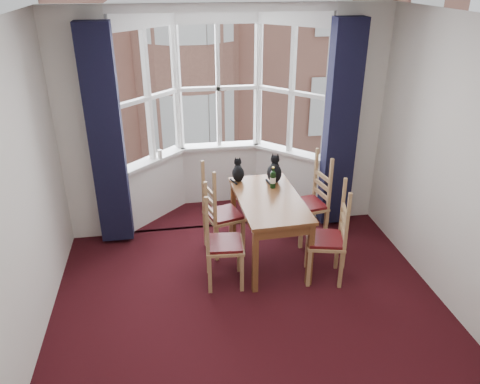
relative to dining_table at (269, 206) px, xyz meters
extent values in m
plane|color=black|center=(-0.37, -1.37, -0.68)|extent=(4.50, 4.50, 0.00)
plane|color=white|center=(-0.37, -1.37, 2.12)|extent=(4.50, 4.50, 0.00)
cube|color=silver|center=(-2.02, 0.88, 0.72)|extent=(0.70, 0.12, 2.80)
cube|color=silver|center=(1.28, 0.88, 0.72)|extent=(0.70, 0.12, 2.80)
cube|color=black|center=(-1.79, 0.70, 0.67)|extent=(0.38, 0.22, 2.60)
cube|color=black|center=(1.05, 0.70, 0.67)|extent=(0.38, 0.22, 2.60)
cube|color=brown|center=(0.00, 0.00, 0.09)|extent=(0.76, 1.34, 0.04)
cube|color=brown|center=(-0.28, -0.62, -0.31)|extent=(0.06, 0.06, 0.76)
cube|color=brown|center=(-0.33, 0.59, -0.31)|extent=(0.06, 0.06, 0.76)
cube|color=brown|center=(0.33, -0.59, -0.31)|extent=(0.06, 0.06, 0.76)
cube|color=brown|center=(0.28, 0.62, -0.31)|extent=(0.06, 0.06, 0.76)
cube|color=#A78051|center=(-0.57, -0.40, -0.20)|extent=(0.43, 0.45, 0.06)
cube|color=#4E0D10|center=(-0.57, -0.40, -0.19)|extent=(0.39, 0.41, 0.03)
cube|color=#A78051|center=(-0.49, 0.25, -0.20)|extent=(0.50, 0.51, 0.06)
cube|color=#4E0D10|center=(-0.49, 0.25, -0.19)|extent=(0.45, 0.46, 0.03)
cube|color=#A78051|center=(0.52, -0.49, -0.20)|extent=(0.49, 0.50, 0.06)
cube|color=#4E0D10|center=(0.52, -0.49, -0.19)|extent=(0.44, 0.45, 0.03)
cube|color=#A78051|center=(0.58, 0.35, -0.20)|extent=(0.47, 0.49, 0.06)
cube|color=#4E0D10|center=(0.58, 0.35, -0.19)|extent=(0.43, 0.44, 0.03)
ellipsoid|color=black|center=(-0.27, 0.52, 0.20)|extent=(0.16, 0.21, 0.19)
sphere|color=black|center=(-0.27, 0.59, 0.33)|extent=(0.10, 0.10, 0.09)
cone|color=black|center=(-0.29, 0.59, 0.37)|extent=(0.04, 0.04, 0.04)
cone|color=black|center=(-0.24, 0.59, 0.37)|extent=(0.04, 0.04, 0.04)
ellipsoid|color=black|center=(0.15, 0.43, 0.22)|extent=(0.23, 0.27, 0.23)
sphere|color=black|center=(0.18, 0.51, 0.37)|extent=(0.13, 0.13, 0.11)
cone|color=black|center=(0.15, 0.51, 0.42)|extent=(0.05, 0.05, 0.05)
cone|color=black|center=(0.21, 0.50, 0.42)|extent=(0.05, 0.05, 0.05)
cylinder|color=black|center=(0.10, 0.26, 0.20)|extent=(0.07, 0.07, 0.19)
sphere|color=black|center=(0.10, 0.26, 0.29)|extent=(0.06, 0.06, 0.06)
cylinder|color=black|center=(0.10, 0.26, 0.33)|extent=(0.03, 0.03, 0.08)
cylinder|color=gold|center=(0.10, 0.26, 0.37)|extent=(0.03, 0.03, 0.02)
cylinder|color=silver|center=(0.10, 0.26, 0.21)|extent=(0.07, 0.07, 0.07)
cylinder|color=white|center=(-1.21, 1.23, 0.24)|extent=(0.06, 0.06, 0.12)
plane|color=#333335|center=(-0.37, 30.88, -6.68)|extent=(80.00, 80.00, 0.00)
cube|color=#A06553|center=(-0.37, 12.88, 0.32)|extent=(18.00, 6.00, 14.00)
cylinder|color=#A06553|center=(-0.37, 9.88, 0.32)|extent=(3.20, 3.20, 14.00)
camera|label=1|loc=(-1.08, -4.62, 2.47)|focal=35.00mm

